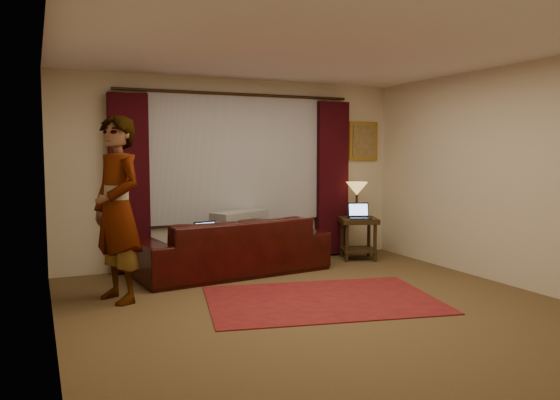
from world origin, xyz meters
The scene contains 20 objects.
floor centered at (0.00, 0.00, -0.01)m, with size 5.00×5.00×0.01m, color brown.
ceiling centered at (0.00, 0.00, 2.60)m, with size 5.00×5.00×0.02m, color silver.
wall_back centered at (0.00, 2.50, 1.30)m, with size 5.00×0.02×2.60m, color beige.
wall_front centered at (0.00, -2.50, 1.30)m, with size 5.00×0.02×2.60m, color beige.
wall_left centered at (-2.50, 0.00, 1.30)m, with size 0.02×5.00×2.60m, color beige.
wall_right centered at (2.50, 0.00, 1.30)m, with size 0.02×5.00×2.60m, color beige.
sheer_curtain centered at (0.00, 2.44, 1.50)m, with size 2.50×0.05×1.80m, color #A4A4AC.
drape_left centered at (-1.50, 2.39, 1.18)m, with size 0.50×0.14×2.30m, color black.
drape_right centered at (1.50, 2.39, 1.18)m, with size 0.50×0.14×2.30m, color black.
curtain_rod centered at (0.00, 2.39, 2.38)m, with size 0.04×0.04×3.40m, color black.
picture_frame centered at (2.10, 2.47, 1.75)m, with size 0.50×0.04×0.60m, color #B58A31.
sofa centered at (-0.29, 1.85, 0.50)m, with size 2.48×1.07×1.00m, color black.
throw_blanket centered at (-0.09, 2.10, 1.00)m, with size 0.82×0.33×0.10m, color gray.
clothing_pile centered at (0.59, 1.78, 0.60)m, with size 0.48×0.37×0.20m, color brown.
laptop_sofa centered at (-0.67, 1.59, 0.61)m, with size 0.30×0.32×0.22m, color black, non-canonical shape.
area_rug centered at (0.15, 0.21, 0.01)m, with size 2.42×1.62×0.01m, color maroon.
end_table centered at (1.71, 1.97, 0.31)m, with size 0.53×0.53×0.61m, color black.
tiffany_lamp centered at (1.78, 2.13, 0.87)m, with size 0.32×0.32×0.52m, color olive, non-canonical shape.
laptop_table centered at (1.68, 1.89, 0.73)m, with size 0.31×0.34×0.23m, color black, non-canonical shape.
person centered at (-1.83, 1.07, 0.98)m, with size 0.58×0.58×1.96m, color gray.
Camera 1 is at (-2.61, -4.82, 1.58)m, focal length 35.00 mm.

